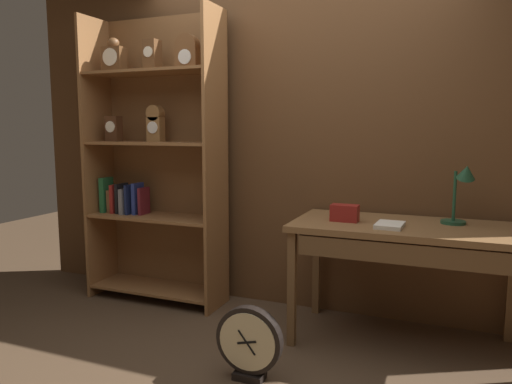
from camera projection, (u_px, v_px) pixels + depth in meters
ground_plane at (224, 383)px, 2.65m from camera, size 10.00×10.00×0.00m
back_wood_panel at (298, 140)px, 3.67m from camera, size 4.80×0.05×2.60m
bookshelf at (154, 158)px, 3.86m from camera, size 1.12×0.38×2.27m
workbench at (404, 238)px, 3.03m from camera, size 1.40×0.70×0.79m
desk_lamp at (462, 189)px, 2.99m from camera, size 0.20×0.20×0.40m
toolbox_small at (345, 213)px, 3.14m from camera, size 0.18×0.10×0.11m
open_repair_manual at (390, 225)px, 2.96m from camera, size 0.17×0.23×0.02m
round_clock_large at (249, 343)px, 2.66m from camera, size 0.38×0.11×0.42m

